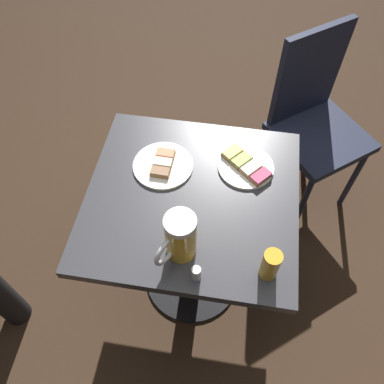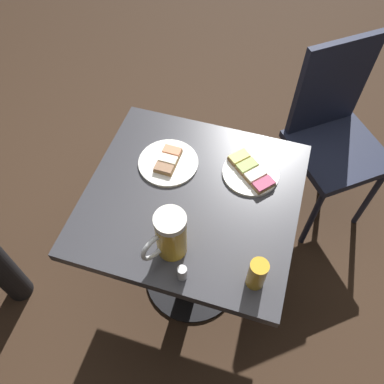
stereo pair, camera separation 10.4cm
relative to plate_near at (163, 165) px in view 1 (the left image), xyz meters
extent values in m
plane|color=#382619|center=(0.12, -0.11, -0.71)|extent=(6.00, 6.00, 0.00)
cylinder|color=black|center=(0.12, -0.11, -0.71)|extent=(0.44, 0.44, 0.01)
cylinder|color=black|center=(0.12, -0.11, -0.36)|extent=(0.09, 0.09, 0.67)
cube|color=#333338|center=(0.12, -0.11, -0.03)|extent=(0.71, 0.68, 0.04)
cylinder|color=white|center=(0.00, 0.00, 0.00)|extent=(0.21, 0.21, 0.01)
cube|color=#9E7547|center=(0.00, -0.04, 0.01)|extent=(0.07, 0.04, 0.01)
cube|color=#997051|center=(0.00, -0.04, 0.02)|extent=(0.06, 0.04, 0.01)
cube|color=#9E7547|center=(0.00, 0.00, 0.01)|extent=(0.07, 0.04, 0.01)
cube|color=white|center=(0.00, 0.00, 0.02)|extent=(0.06, 0.04, 0.01)
cube|color=#9E7547|center=(0.00, 0.04, 0.01)|extent=(0.07, 0.04, 0.01)
cube|color=#EA8E66|center=(0.00, 0.04, 0.02)|extent=(0.06, 0.04, 0.01)
cylinder|color=white|center=(0.29, 0.04, 0.00)|extent=(0.20, 0.20, 0.01)
cube|color=#9E7547|center=(0.24, 0.09, 0.01)|extent=(0.08, 0.08, 0.01)
cube|color=#EFE07A|center=(0.24, 0.09, 0.02)|extent=(0.08, 0.08, 0.01)
cube|color=#9E7547|center=(0.27, 0.06, 0.01)|extent=(0.08, 0.08, 0.01)
cube|color=#ADC66B|center=(0.27, 0.06, 0.02)|extent=(0.08, 0.08, 0.01)
cube|color=#9E7547|center=(0.31, 0.02, 0.01)|extent=(0.08, 0.08, 0.01)
cube|color=white|center=(0.31, 0.02, 0.02)|extent=(0.08, 0.08, 0.01)
cube|color=#9E7547|center=(0.34, -0.01, 0.01)|extent=(0.08, 0.08, 0.01)
cube|color=#BC4C70|center=(0.34, -0.01, 0.02)|extent=(0.08, 0.08, 0.01)
cylinder|color=gold|center=(0.12, -0.31, 0.07)|extent=(0.09, 0.09, 0.16)
cylinder|color=white|center=(0.12, -0.31, 0.16)|extent=(0.09, 0.09, 0.02)
torus|color=silver|center=(0.09, -0.36, 0.08)|extent=(0.06, 0.10, 0.10)
cylinder|color=gold|center=(0.39, -0.35, 0.05)|extent=(0.05, 0.05, 0.11)
cylinder|color=silver|center=(0.18, -0.39, 0.02)|extent=(0.03, 0.03, 0.06)
cylinder|color=#1E2338|center=(0.60, 0.25, -0.49)|extent=(0.03, 0.03, 0.44)
cylinder|color=#1E2338|center=(0.85, 0.45, -0.49)|extent=(0.03, 0.03, 0.44)
cylinder|color=#1E2338|center=(0.40, 0.50, -0.49)|extent=(0.03, 0.03, 0.44)
cylinder|color=#1E2338|center=(0.65, 0.70, -0.49)|extent=(0.03, 0.03, 0.44)
cube|color=#1E2338|center=(0.62, 0.47, -0.25)|extent=(0.53, 0.53, 0.04)
cube|color=#1E2338|center=(0.52, 0.60, -0.02)|extent=(0.29, 0.24, 0.44)
camera|label=1|loc=(0.24, -0.85, 1.09)|focal=36.97mm
camera|label=2|loc=(0.34, -0.82, 1.09)|focal=36.97mm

